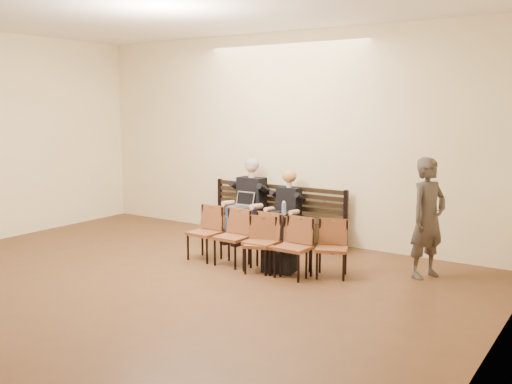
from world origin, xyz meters
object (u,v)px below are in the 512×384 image
(chair_row_back, at_px, (246,240))
(seated_man, at_px, (248,199))
(chair_row_front, at_px, (295,247))
(bag, at_px, (279,261))
(bench, at_px, (272,228))
(passerby, at_px, (428,209))
(seated_woman, at_px, (286,212))
(laptop, at_px, (240,208))
(water_bottle, at_px, (284,215))

(chair_row_back, bearing_deg, seated_man, 124.84)
(chair_row_front, bearing_deg, chair_row_back, 168.39)
(seated_man, relative_size, bag, 3.24)
(bench, xyz_separation_m, passerby, (2.82, -0.60, 0.70))
(seated_man, bearing_deg, chair_row_back, -56.49)
(seated_woman, relative_size, bag, 2.56)
(laptop, distance_m, water_bottle, 0.89)
(laptop, distance_m, passerby, 3.25)
(chair_row_front, bearing_deg, bench, 111.20)
(chair_row_back, bearing_deg, water_bottle, 95.52)
(seated_woman, height_order, passerby, passerby)
(seated_woman, xyz_separation_m, passerby, (2.47, -0.48, 0.38))
(water_bottle, bearing_deg, chair_row_front, -52.23)
(bench, relative_size, seated_woman, 2.36)
(passerby, height_order, chair_row_front, passerby)
(bench, bearing_deg, chair_row_front, -48.54)
(bag, distance_m, chair_row_front, 0.34)
(chair_row_front, xyz_separation_m, chair_row_back, (-0.73, -0.11, 0.02))
(seated_man, relative_size, passerby, 0.75)
(passerby, bearing_deg, chair_row_front, 143.82)
(bench, distance_m, water_bottle, 0.73)
(passerby, bearing_deg, water_bottle, 109.31)
(seated_woman, bearing_deg, chair_row_back, -81.18)
(water_bottle, bearing_deg, bench, 139.17)
(water_bottle, height_order, bag, water_bottle)
(bench, height_order, water_bottle, water_bottle)
(seated_woman, xyz_separation_m, laptop, (-0.75, -0.24, 0.03))
(water_bottle, bearing_deg, laptop, 176.02)
(bench, bearing_deg, chair_row_back, -70.21)
(bench, bearing_deg, seated_man, -163.33)
(bag, height_order, chair_row_front, chair_row_front)
(laptop, relative_size, passerby, 0.19)
(seated_woman, distance_m, chair_row_back, 1.49)
(seated_man, relative_size, seated_woman, 1.26)
(bench, xyz_separation_m, seated_woman, (0.34, -0.12, 0.32))
(water_bottle, distance_m, bag, 1.28)
(seated_man, distance_m, passerby, 3.26)
(seated_woman, bearing_deg, bench, 160.76)
(chair_row_back, bearing_deg, laptop, 129.68)
(chair_row_front, bearing_deg, passerby, 9.84)
(laptop, bearing_deg, passerby, -18.02)
(chair_row_front, distance_m, chair_row_back, 0.74)
(passerby, bearing_deg, seated_woman, 102.74)
(bag, bearing_deg, passerby, 26.80)
(seated_man, height_order, chair_row_front, seated_man)
(seated_woman, height_order, bag, seated_woman)
(bench, distance_m, chair_row_back, 1.70)
(seated_woman, bearing_deg, bag, -62.59)
(bench, height_order, passerby, passerby)
(chair_row_front, bearing_deg, water_bottle, 107.51)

